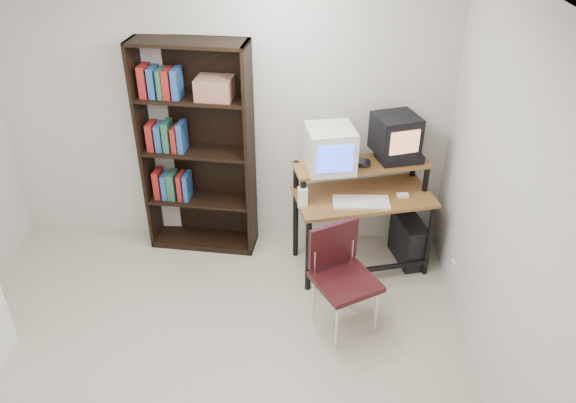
{
  "coord_description": "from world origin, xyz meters",
  "views": [
    {
      "loc": [
        0.79,
        -2.59,
        3.18
      ],
      "look_at": [
        0.62,
        1.1,
        0.93
      ],
      "focal_mm": 35.0,
      "sensor_mm": 36.0,
      "label": 1
    }
  ],
  "objects_px": {
    "crt_tv": "(396,134)",
    "bookshelf": "(197,148)",
    "crt_monitor": "(330,149)",
    "pc_tower": "(408,240)",
    "computer_desk": "(363,199)",
    "school_chair": "(341,269)"
  },
  "relations": [
    {
      "from": "crt_tv",
      "to": "bookshelf",
      "type": "bearing_deg",
      "value": 157.32
    },
    {
      "from": "pc_tower",
      "to": "school_chair",
      "type": "xyz_separation_m",
      "value": [
        -0.66,
        -0.87,
        0.33
      ]
    },
    {
      "from": "computer_desk",
      "to": "pc_tower",
      "type": "bearing_deg",
      "value": -4.32
    },
    {
      "from": "bookshelf",
      "to": "crt_tv",
      "type": "bearing_deg",
      "value": 2.3
    },
    {
      "from": "crt_tv",
      "to": "pc_tower",
      "type": "xyz_separation_m",
      "value": [
        0.2,
        -0.11,
        -1.0
      ]
    },
    {
      "from": "computer_desk",
      "to": "pc_tower",
      "type": "relative_size",
      "value": 2.82
    },
    {
      "from": "pc_tower",
      "to": "bookshelf",
      "type": "height_order",
      "value": "bookshelf"
    },
    {
      "from": "computer_desk",
      "to": "crt_tv",
      "type": "bearing_deg",
      "value": 22.78
    },
    {
      "from": "pc_tower",
      "to": "computer_desk",
      "type": "bearing_deg",
      "value": 175.3
    },
    {
      "from": "crt_monitor",
      "to": "bookshelf",
      "type": "bearing_deg",
      "value": 155.2
    },
    {
      "from": "crt_monitor",
      "to": "school_chair",
      "type": "xyz_separation_m",
      "value": [
        0.09,
        -0.81,
        -0.61
      ]
    },
    {
      "from": "crt_monitor",
      "to": "pc_tower",
      "type": "distance_m",
      "value": 1.21
    },
    {
      "from": "crt_tv",
      "to": "bookshelf",
      "type": "distance_m",
      "value": 1.73
    },
    {
      "from": "computer_desk",
      "to": "crt_monitor",
      "type": "bearing_deg",
      "value": 163.4
    },
    {
      "from": "crt_monitor",
      "to": "crt_tv",
      "type": "relative_size",
      "value": 1.03
    },
    {
      "from": "crt_monitor",
      "to": "school_chair",
      "type": "distance_m",
      "value": 1.02
    },
    {
      "from": "crt_monitor",
      "to": "school_chair",
      "type": "relative_size",
      "value": 0.52
    },
    {
      "from": "computer_desk",
      "to": "crt_monitor",
      "type": "relative_size",
      "value": 2.8
    },
    {
      "from": "school_chair",
      "to": "pc_tower",
      "type": "bearing_deg",
      "value": 23.01
    },
    {
      "from": "computer_desk",
      "to": "pc_tower",
      "type": "height_order",
      "value": "computer_desk"
    },
    {
      "from": "school_chair",
      "to": "bookshelf",
      "type": "height_order",
      "value": "bookshelf"
    },
    {
      "from": "school_chair",
      "to": "bookshelf",
      "type": "distance_m",
      "value": 1.72
    }
  ]
}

